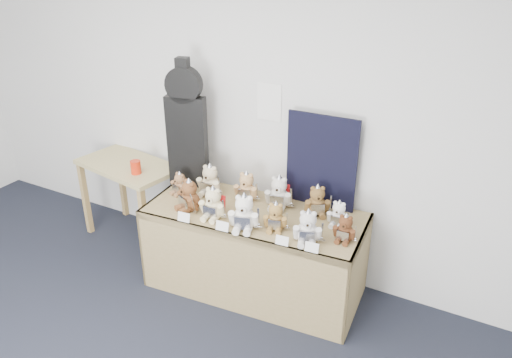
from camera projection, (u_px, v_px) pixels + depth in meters
The scene contains 22 objects.
room_shell at pixel (269, 102), 3.91m from camera, with size 6.00×6.00×6.00m.
display_table at pixel (251, 234), 3.86m from camera, with size 1.76×0.85×0.71m.
side_table at pixel (129, 176), 4.57m from camera, with size 1.01×0.66×0.78m.
guitar_case at pixel (186, 126), 4.06m from camera, with size 0.34×0.17×1.09m.
navy_board at pixel (321, 162), 3.79m from camera, with size 0.56×0.02×0.75m, color black.
red_cup at pixel (136, 167), 4.30m from camera, with size 0.09×0.09×0.12m, color red.
teddy_front_far_left at pixel (189, 196), 3.85m from camera, with size 0.22×0.22×0.28m.
teddy_front_left at pixel (213, 204), 3.74m from camera, with size 0.23×0.20×0.28m.
teddy_front_centre at pixel (244, 214), 3.59m from camera, with size 0.26×0.23×0.31m.
teddy_front_right at pixel (276, 217), 3.59m from camera, with size 0.20×0.18×0.24m.
teddy_front_far_right at pixel (308, 228), 3.43m from camera, with size 0.23×0.21×0.28m.
teddy_front_end at pixel (345, 229), 3.46m from camera, with size 0.18×0.15×0.23m.
teddy_back_left at pixel (210, 181), 4.08m from camera, with size 0.24×0.19×0.29m.
teddy_back_centre_left at pixel (246, 188), 3.99m from camera, with size 0.23×0.19×0.27m.
teddy_back_centre_right at pixel (279, 193), 3.88m from camera, with size 0.25×0.22×0.29m.
teddy_back_right at pixel (317, 202), 3.78m from camera, with size 0.22×0.22×0.27m.
teddy_back_end at pixel (338, 215), 3.64m from camera, with size 0.18×0.15×0.22m.
teddy_back_far_left at pixel (180, 184), 4.10m from camera, with size 0.17×0.16×0.21m.
entry_card_a at pixel (184, 217), 3.70m from camera, with size 0.10×0.00×0.07m, color white.
entry_card_b at pixel (222, 226), 3.59m from camera, with size 0.10×0.00×0.07m, color white.
entry_card_c at pixel (282, 241), 3.42m from camera, with size 0.09×0.00×0.07m, color white.
entry_card_d at pixel (312, 247), 3.35m from camera, with size 0.10×0.00×0.07m, color white.
Camera 1 is at (2.07, -0.88, 2.62)m, focal length 35.00 mm.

